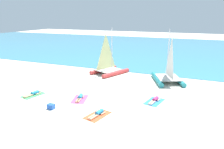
{
  "coord_description": "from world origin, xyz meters",
  "views": [
    {
      "loc": [
        7.16,
        -12.92,
        6.58
      ],
      "look_at": [
        0.0,
        4.51,
        1.2
      ],
      "focal_mm": 33.72,
      "sensor_mm": 36.0,
      "label": 1
    }
  ],
  "objects": [
    {
      "name": "towel_leftmost",
      "position": [
        -5.38,
        -0.05,
        0.01
      ],
      "size": [
        1.52,
        2.11,
        0.01
      ],
      "primitive_type": "cube",
      "rotation": [
        0.0,
        0.0,
        -0.24
      ],
      "color": "#4CB266",
      "rests_on": "ground"
    },
    {
      "name": "sunbather_rightmost",
      "position": [
        4.44,
        2.54,
        0.13
      ],
      "size": [
        0.72,
        1.56,
        0.3
      ],
      "rotation": [
        0.0,
        0.0,
        -0.21
      ],
      "color": "#D83372",
      "rests_on": "towel_rightmost"
    },
    {
      "name": "sunbather_center_left",
      "position": [
        -1.27,
        0.75,
        0.13
      ],
      "size": [
        0.81,
        1.55,
        0.3
      ],
      "rotation": [
        0.0,
        0.0,
        0.28
      ],
      "color": "#268CCC",
      "rests_on": "towel_center_left"
    },
    {
      "name": "ground_plane",
      "position": [
        0.0,
        10.0,
        0.0
      ],
      "size": [
        120.0,
        120.0,
        0.0
      ],
      "primitive_type": "plane",
      "color": "silver"
    },
    {
      "name": "towel_rightmost",
      "position": [
        4.43,
        2.48,
        0.01
      ],
      "size": [
        1.48,
        2.09,
        0.01
      ],
      "primitive_type": "cube",
      "rotation": [
        0.0,
        0.0,
        -0.21
      ],
      "color": "#338CD8",
      "rests_on": "ground"
    },
    {
      "name": "towel_center_right",
      "position": [
        1.33,
        -1.32,
        0.01
      ],
      "size": [
        1.51,
        2.1,
        0.01
      ],
      "primitive_type": "cube",
      "rotation": [
        0.0,
        0.0,
        -0.23
      ],
      "color": "#EA5933",
      "rests_on": "ground"
    },
    {
      "name": "sunbather_center_right",
      "position": [
        1.34,
        -1.25,
        0.13
      ],
      "size": [
        0.75,
        1.56,
        0.3
      ],
      "rotation": [
        0.0,
        0.0,
        -0.23
      ],
      "color": "#268CCC",
      "rests_on": "towel_center_right"
    },
    {
      "name": "sunbather_leftmost",
      "position": [
        -5.36,
        0.02,
        0.13
      ],
      "size": [
        0.76,
        1.56,
        0.3
      ],
      "rotation": [
        0.0,
        0.0,
        -0.24
      ],
      "color": "#268CCC",
      "rests_on": "towel_leftmost"
    },
    {
      "name": "ocean_water",
      "position": [
        0.0,
        30.03,
        0.03
      ],
      "size": [
        120.0,
        40.0,
        0.05
      ],
      "primitive_type": "cube",
      "color": "teal",
      "rests_on": "ground"
    },
    {
      "name": "sailboat_teal",
      "position": [
        4.66,
        8.07,
        0.78
      ],
      "size": [
        3.94,
        4.72,
        5.26
      ],
      "rotation": [
        0.0,
        0.0,
        0.4
      ],
      "color": "teal",
      "rests_on": "ground"
    },
    {
      "name": "sailboat_red",
      "position": [
        -2.09,
        8.63,
        0.77
      ],
      "size": [
        3.9,
        4.66,
        5.19
      ],
      "rotation": [
        0.0,
        0.0,
        -0.4
      ],
      "color": "#CC3838",
      "rests_on": "ground"
    },
    {
      "name": "towel_center_left",
      "position": [
        -1.25,
        0.69,
        0.01
      ],
      "size": [
        1.58,
        2.13,
        0.01
      ],
      "primitive_type": "cube",
      "rotation": [
        0.0,
        0.0,
        0.28
      ],
      "color": "#D84C99",
      "rests_on": "ground"
    },
    {
      "name": "cooler_box",
      "position": [
        -2.24,
        -1.66,
        0.18
      ],
      "size": [
        0.5,
        0.36,
        0.36
      ],
      "primitive_type": "cube",
      "color": "blue",
      "rests_on": "ground"
    }
  ]
}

